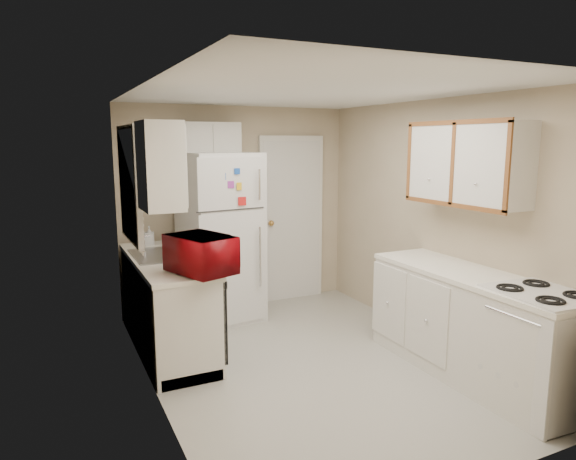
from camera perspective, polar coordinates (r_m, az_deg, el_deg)
name	(u,v)px	position (r m, az deg, el deg)	size (l,w,h in m)	color
floor	(312,362)	(4.84, 2.64, -14.47)	(3.80, 3.80, 0.00)	beige
ceiling	(314,92)	(4.43, 2.89, 15.10)	(3.80, 3.80, 0.00)	white
wall_left	(150,247)	(4.02, -15.09, -1.87)	(3.80, 3.80, 0.00)	#BDAC90
wall_right	(437,222)	(5.29, 16.25, 0.82)	(3.80, 3.80, 0.00)	#BDAC90
wall_back	(238,208)	(6.20, -5.60, 2.45)	(2.80, 2.80, 0.00)	#BDAC90
wall_front	(478,289)	(2.99, 20.39, -6.14)	(2.80, 2.80, 0.00)	#BDAC90
left_counter	(167,304)	(5.12, -13.27, -7.96)	(0.60, 1.80, 0.90)	silver
dishwasher	(215,314)	(4.63, -8.11, -9.21)	(0.03, 0.58, 0.72)	black
sink	(162,259)	(5.16, -13.81, -3.14)	(0.54, 0.74, 0.16)	gray
microwave	(202,255)	(4.35, -9.58, -2.81)	(0.32, 0.58, 0.38)	maroon
soap_bottle	(149,236)	(5.65, -15.16, -0.63)	(0.09, 0.09, 0.20)	white
window_blinds	(131,184)	(5.00, -17.08, 4.91)	(0.10, 0.98, 1.08)	silver
upper_cabinet_left	(160,166)	(4.19, -13.99, 6.92)	(0.30, 0.45, 0.70)	silver
refrigerator	(220,237)	(5.75, -7.53, -0.82)	(0.77, 0.75, 1.87)	silver
cabinet_over_fridge	(207,141)	(5.88, -8.94, 9.79)	(0.70, 0.30, 0.40)	silver
interior_door	(291,219)	(6.46, 0.39, 1.18)	(0.86, 0.06, 2.08)	silver
right_counter	(470,325)	(4.70, 19.60, -9.90)	(0.60, 2.00, 0.90)	silver
stove	(537,356)	(4.32, 25.96, -12.45)	(0.57, 0.70, 0.86)	silver
upper_cabinet_right	(467,164)	(4.76, 19.26, 6.98)	(0.30, 1.20, 0.70)	silver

